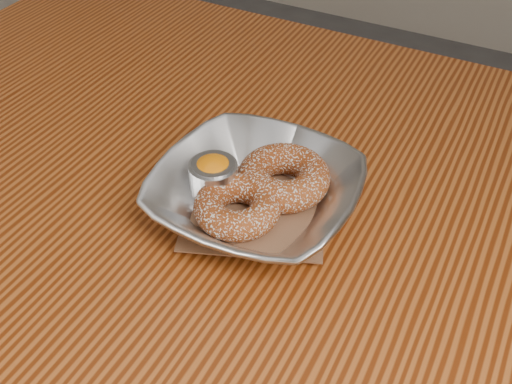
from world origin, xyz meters
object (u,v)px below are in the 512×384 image
at_px(table, 256,250).
at_px(donut_back, 284,177).
at_px(donut_front, 237,206).
at_px(ramekin, 214,177).
at_px(serving_bowl, 256,195).

distance_m(table, donut_back, 0.13).
relative_size(donut_front, ramekin, 1.72).
bearing_deg(donut_back, donut_front, -109.93).
height_order(table, donut_front, donut_front).
distance_m(table, ramekin, 0.14).
xyz_separation_m(donut_back, donut_front, (-0.02, -0.06, -0.00)).
height_order(donut_back, ramekin, ramekin).
relative_size(table, donut_front, 13.41).
relative_size(table, ramekin, 23.06).
distance_m(donut_back, donut_front, 0.07).
xyz_separation_m(serving_bowl, ramekin, (-0.05, -0.00, 0.01)).
bearing_deg(serving_bowl, donut_back, 69.89).
relative_size(donut_back, donut_front, 1.11).
height_order(donut_front, ramekin, ramekin).
xyz_separation_m(donut_front, ramekin, (-0.04, 0.02, 0.01)).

